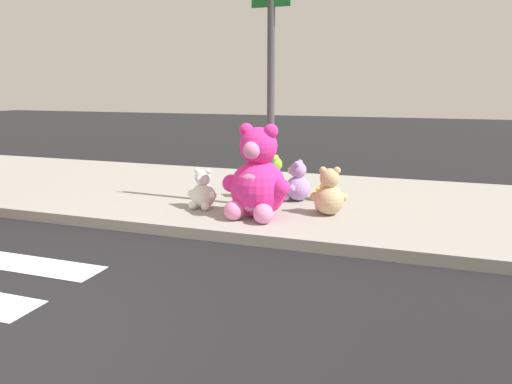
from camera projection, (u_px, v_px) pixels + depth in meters
name	position (u px, v px, depth m)	size (l,w,h in m)	color
sidewalk	(229.00, 196.00, 8.28)	(28.00, 4.40, 0.15)	#9E9B93
sign_pole	(271.00, 93.00, 6.84)	(0.56, 0.11, 3.20)	#4C4C51
plush_pink_large	(257.00, 180.00, 6.55)	(1.00, 0.89, 1.30)	#F22D93
plush_brown	(251.00, 184.00, 7.76)	(0.42, 0.41, 0.58)	olive
plush_yellow	(327.00, 188.00, 7.58)	(0.36, 0.36, 0.50)	yellow
plush_white	(203.00, 192.00, 7.08)	(0.47, 0.41, 0.60)	white
plush_lavender	(297.00, 184.00, 7.55)	(0.44, 0.50, 0.65)	#B28CD8
plush_tan	(329.00, 195.00, 6.73)	(0.52, 0.49, 0.69)	tan
plush_lime	(273.00, 178.00, 8.06)	(0.45, 0.51, 0.66)	#8CD133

